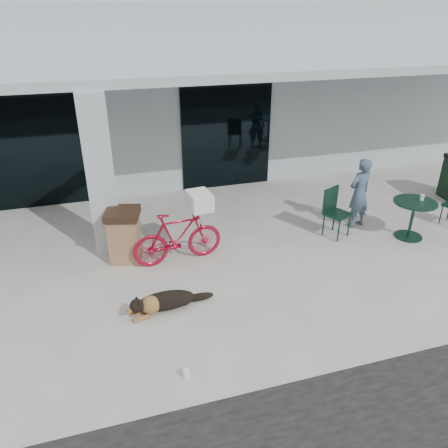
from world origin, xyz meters
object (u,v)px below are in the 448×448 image
object	(u,v)px
cafe_chair_far_a	(338,213)
trash_receptacle	(125,235)
bicycle	(178,237)
cafe_table_far	(412,220)
dog	(166,300)
person	(359,193)

from	to	relation	value
cafe_chair_far_a	trash_receptacle	bearing A→B (deg)	150.28
bicycle	cafe_table_far	size ratio (longest dim) A/B	1.97
bicycle	dog	world-z (taller)	bicycle
person	cafe_table_far	bearing A→B (deg)	120.44
cafe_table_far	person	bearing A→B (deg)	134.59
cafe_chair_far_a	person	bearing A→B (deg)	-2.12
bicycle	cafe_chair_far_a	distance (m)	3.42
cafe_table_far	person	xyz separation A→B (m)	(-0.80, 0.81, 0.37)
bicycle	cafe_chair_far_a	size ratio (longest dim) A/B	1.66
dog	trash_receptacle	size ratio (longest dim) A/B	1.03
bicycle	trash_receptacle	world-z (taller)	trash_receptacle
cafe_chair_far_a	trash_receptacle	distance (m)	4.38
bicycle	person	xyz separation A→B (m)	(4.08, 0.35, 0.27)
cafe_table_far	cafe_chair_far_a	size ratio (longest dim) A/B	0.84
cafe_table_far	cafe_chair_far_a	world-z (taller)	cafe_chair_far_a
bicycle	trash_receptacle	bearing A→B (deg)	63.96
dog	cafe_chair_far_a	bearing A→B (deg)	6.90
cafe_table_far	cafe_chair_far_a	bearing A→B (deg)	160.46
cafe_table_far	person	world-z (taller)	person
trash_receptacle	person	bearing A→B (deg)	-0.11
cafe_chair_far_a	person	size ratio (longest dim) A/B	0.66
dog	trash_receptacle	distance (m)	1.87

